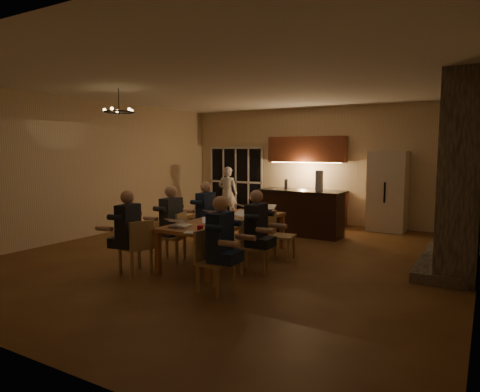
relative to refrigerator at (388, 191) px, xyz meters
name	(u,v)px	position (x,y,z in m)	size (l,w,h in m)	color
floor	(238,256)	(-1.90, -4.15, -1.00)	(9.00, 9.00, 0.00)	brown
back_wall	(320,166)	(-1.90, 0.37, 0.60)	(8.00, 0.04, 3.20)	beige
left_wall	(90,168)	(-5.92, -4.15, 0.60)	(0.04, 9.00, 3.20)	beige
ceiling	(238,84)	(-1.90, -4.15, 2.22)	(8.00, 9.00, 0.04)	white
french_doors	(236,182)	(-4.60, 0.32, 0.05)	(1.86, 0.08, 2.10)	black
fireplace	(463,175)	(1.80, -2.95, 0.60)	(0.58, 2.50, 3.20)	#776D5D
kitchenette	(306,180)	(-2.20, 0.05, 0.20)	(2.24, 0.68, 2.40)	brown
refrigerator	(388,191)	(0.00, 0.00, 0.00)	(0.90, 0.68, 2.00)	beige
dining_table	(227,239)	(-1.95, -4.45, -0.62)	(1.10, 2.82, 0.75)	#B27047
bar_island	(301,213)	(-1.65, -1.60, -0.46)	(2.04, 0.68, 1.08)	black
chair_left_near	(135,247)	(-2.77, -5.97, -0.55)	(0.44, 0.44, 0.89)	tan
chair_left_mid	(172,237)	(-2.79, -5.02, -0.55)	(0.44, 0.44, 0.89)	tan
chair_left_far	(210,226)	(-2.80, -3.78, -0.55)	(0.44, 0.44, 0.89)	tan
chair_right_near	(216,262)	(-1.10, -6.12, -0.55)	(0.44, 0.44, 0.89)	tan
chair_right_mid	(255,246)	(-1.10, -4.95, -0.55)	(0.44, 0.44, 0.89)	tan
chair_right_far	(282,235)	(-1.09, -3.90, -0.55)	(0.44, 0.44, 0.89)	tan
person_left_near	(128,233)	(-2.81, -6.08, -0.31)	(0.60, 0.60, 1.38)	#202329
person_right_near	(220,245)	(-1.05, -6.07, -0.31)	(0.60, 0.60, 1.38)	#1C2946
person_left_mid	(171,223)	(-2.82, -4.99, -0.31)	(0.60, 0.60, 1.38)	#32373B
person_right_mid	(256,232)	(-1.06, -4.97, -0.31)	(0.60, 0.60, 1.38)	#202329
person_left_far	(206,215)	(-2.84, -3.86, -0.31)	(0.60, 0.60, 1.38)	#1C2946
standing_person	(228,194)	(-4.33, -0.61, -0.22)	(0.57, 0.37, 1.56)	silver
chandelier	(119,112)	(-4.05, -5.01, 1.75)	(0.57, 0.57, 0.03)	black
laptop_a	(179,220)	(-2.23, -5.50, -0.14)	(0.32, 0.28, 0.23)	silver
laptop_b	(213,222)	(-1.66, -5.36, -0.14)	(0.32, 0.28, 0.23)	silver
laptop_c	(216,212)	(-2.24, -4.37, -0.14)	(0.32, 0.28, 0.23)	silver
laptop_d	(238,215)	(-1.70, -4.47, -0.14)	(0.32, 0.28, 0.23)	silver
laptop_e	(248,206)	(-2.14, -3.33, -0.14)	(0.32, 0.28, 0.23)	silver
laptop_f	(266,208)	(-1.67, -3.41, -0.14)	(0.32, 0.28, 0.23)	silver
mug_front	(209,220)	(-2.06, -4.88, -0.20)	(0.09, 0.09, 0.10)	white
mug_mid	(247,213)	(-1.86, -3.88, -0.20)	(0.09, 0.09, 0.10)	white
mug_back	(232,210)	(-2.33, -3.66, -0.20)	(0.09, 0.09, 0.10)	white
redcup_near	(200,229)	(-1.61, -5.77, -0.19)	(0.10, 0.10, 0.12)	#B80C15
redcup_mid	(220,212)	(-2.37, -4.04, -0.19)	(0.08, 0.08, 0.12)	#B80C15
can_silver	(210,221)	(-1.89, -5.10, -0.19)	(0.07, 0.07, 0.12)	#B2B2B7
can_cola	(253,207)	(-2.13, -3.12, -0.19)	(0.07, 0.07, 0.12)	#3F0F0C
can_right	(254,216)	(-1.54, -4.16, -0.19)	(0.07, 0.07, 0.12)	#B2B2B7
plate_near	(226,224)	(-1.66, -4.96, -0.24)	(0.27, 0.27, 0.02)	white
plate_left	(184,225)	(-2.21, -5.38, -0.24)	(0.26, 0.26, 0.02)	white
plate_far	(269,216)	(-1.47, -3.69, -0.24)	(0.28, 0.28, 0.02)	white
notepad	(190,232)	(-1.77, -5.83, -0.24)	(0.16, 0.22, 0.01)	white
bar_bottle	(286,184)	(-2.09, -1.51, 0.20)	(0.08, 0.08, 0.24)	#99999E
bar_blender	(319,181)	(-1.19, -1.67, 0.32)	(0.15, 0.15, 0.48)	silver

